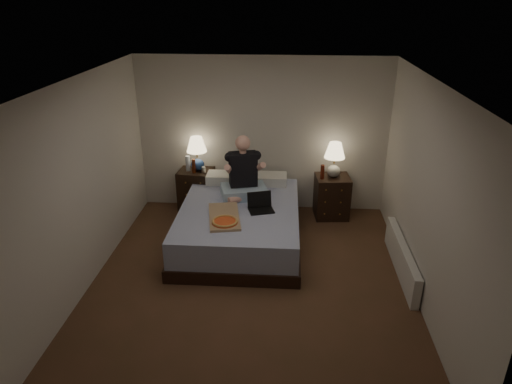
# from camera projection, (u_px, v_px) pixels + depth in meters

# --- Properties ---
(floor) EXTENTS (4.00, 4.50, 0.00)m
(floor) POSITION_uv_depth(u_px,v_px,m) (251.00, 282.00, 5.76)
(floor) COLOR brown
(floor) RESTS_ON ground
(ceiling) EXTENTS (4.00, 4.50, 0.00)m
(ceiling) POSITION_uv_depth(u_px,v_px,m) (250.00, 82.00, 4.75)
(ceiling) COLOR white
(ceiling) RESTS_ON ground
(wall_back) EXTENTS (4.00, 0.00, 2.50)m
(wall_back) POSITION_uv_depth(u_px,v_px,m) (262.00, 135.00, 7.31)
(wall_back) COLOR silver
(wall_back) RESTS_ON ground
(wall_front) EXTENTS (4.00, 0.00, 2.50)m
(wall_front) POSITION_uv_depth(u_px,v_px,m) (223.00, 320.00, 3.21)
(wall_front) COLOR silver
(wall_front) RESTS_ON ground
(wall_left) EXTENTS (0.00, 4.50, 2.50)m
(wall_left) POSITION_uv_depth(u_px,v_px,m) (82.00, 187.00, 5.39)
(wall_left) COLOR silver
(wall_left) RESTS_ON ground
(wall_right) EXTENTS (0.00, 4.50, 2.50)m
(wall_right) POSITION_uv_depth(u_px,v_px,m) (427.00, 197.00, 5.12)
(wall_right) COLOR silver
(wall_right) RESTS_ON ground
(bed) EXTENTS (1.68, 2.23, 0.56)m
(bed) POSITION_uv_depth(u_px,v_px,m) (240.00, 224.00, 6.60)
(bed) COLOR #5060A0
(bed) RESTS_ON floor
(nightstand_left) EXTENTS (0.59, 0.54, 0.70)m
(nightstand_left) POSITION_uv_depth(u_px,v_px,m) (197.00, 190.00, 7.56)
(nightstand_left) COLOR black
(nightstand_left) RESTS_ON floor
(nightstand_right) EXTENTS (0.57, 0.52, 0.68)m
(nightstand_right) POSITION_uv_depth(u_px,v_px,m) (332.00, 197.00, 7.33)
(nightstand_right) COLOR black
(nightstand_right) RESTS_ON floor
(lamp_left) EXTENTS (0.40, 0.40, 0.56)m
(lamp_left) POSITION_uv_depth(u_px,v_px,m) (197.00, 154.00, 7.31)
(lamp_left) COLOR navy
(lamp_left) RESTS_ON nightstand_left
(lamp_right) EXTENTS (0.39, 0.39, 0.56)m
(lamp_right) POSITION_uv_depth(u_px,v_px,m) (334.00, 160.00, 7.09)
(lamp_right) COLOR #999991
(lamp_right) RESTS_ON nightstand_right
(water_bottle) EXTENTS (0.07, 0.07, 0.25)m
(water_bottle) POSITION_uv_depth(u_px,v_px,m) (188.00, 163.00, 7.35)
(water_bottle) COLOR silver
(water_bottle) RESTS_ON nightstand_left
(soda_can) EXTENTS (0.07, 0.07, 0.10)m
(soda_can) POSITION_uv_depth(u_px,v_px,m) (204.00, 170.00, 7.29)
(soda_can) COLOR beige
(soda_can) RESTS_ON nightstand_left
(beer_bottle_left) EXTENTS (0.06, 0.06, 0.23)m
(beer_bottle_left) POSITION_uv_depth(u_px,v_px,m) (194.00, 166.00, 7.27)
(beer_bottle_left) COLOR #521E0B
(beer_bottle_left) RESTS_ON nightstand_left
(beer_bottle_right) EXTENTS (0.06, 0.06, 0.23)m
(beer_bottle_right) POSITION_uv_depth(u_px,v_px,m) (322.00, 172.00, 7.08)
(beer_bottle_right) COLOR #4F170B
(beer_bottle_right) RESTS_ON nightstand_right
(person) EXTENTS (0.77, 0.67, 0.93)m
(person) POSITION_uv_depth(u_px,v_px,m) (244.00, 167.00, 6.63)
(person) COLOR black
(person) RESTS_ON bed
(laptop) EXTENTS (0.41, 0.37, 0.24)m
(laptop) POSITION_uv_depth(u_px,v_px,m) (261.00, 203.00, 6.32)
(laptop) COLOR black
(laptop) RESTS_ON bed
(pizza_box) EXTENTS (0.54, 0.82, 0.08)m
(pizza_box) POSITION_uv_depth(u_px,v_px,m) (225.00, 222.00, 5.97)
(pizza_box) COLOR tan
(pizza_box) RESTS_ON bed
(radiator) EXTENTS (0.10, 1.60, 0.40)m
(radiator) POSITION_uv_depth(u_px,v_px,m) (402.00, 258.00, 5.90)
(radiator) COLOR silver
(radiator) RESTS_ON floor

